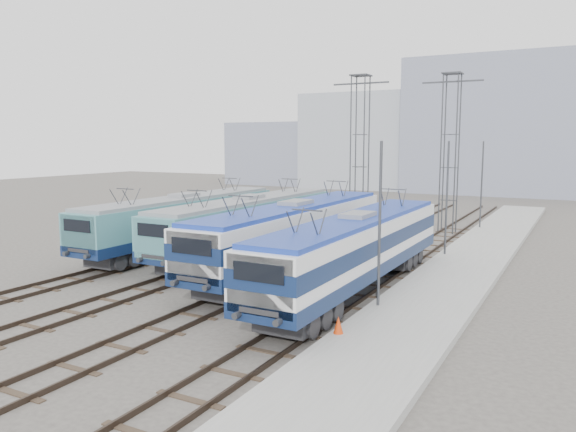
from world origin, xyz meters
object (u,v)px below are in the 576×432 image
(locomotive_far_left, at_px, (183,218))
(mast_rear, at_px, (482,186))
(catenary_tower_west, at_px, (360,146))
(locomotive_center_left, at_px, (248,221))
(mast_mid, at_px, (447,201))
(safety_cone, at_px, (338,325))
(catenary_tower_east, at_px, (450,146))
(locomotive_far_right, at_px, (356,246))
(mast_front, at_px, (380,228))
(locomotive_center_right, at_px, (294,230))

(locomotive_far_left, distance_m, mast_rear, 23.29)
(mast_rear, bearing_deg, locomotive_far_left, -131.31)
(locomotive_far_left, relative_size, catenary_tower_west, 1.43)
(locomotive_far_left, relative_size, locomotive_center_left, 0.99)
(mast_mid, relative_size, mast_rear, 1.00)
(mast_mid, distance_m, mast_rear, 12.00)
(locomotive_center_left, relative_size, safety_cone, 28.16)
(locomotive_center_left, height_order, catenary_tower_east, catenary_tower_east)
(locomotive_far_left, bearing_deg, catenary_tower_west, 63.38)
(locomotive_far_right, relative_size, mast_rear, 2.49)
(locomotive_far_right, xyz_separation_m, mast_front, (1.85, -2.17, 1.27))
(safety_cone, bearing_deg, locomotive_center_left, 134.07)
(mast_mid, distance_m, safety_cone, 16.19)
(locomotive_far_right, bearing_deg, catenary_tower_west, 110.73)
(mast_mid, bearing_deg, catenary_tower_east, 101.86)
(catenary_tower_east, distance_m, safety_cone, 26.70)
(locomotive_far_right, bearing_deg, safety_cone, -73.89)
(locomotive_center_left, xyz_separation_m, mast_mid, (10.85, 4.81, 1.34))
(safety_cone, bearing_deg, catenary_tower_west, 109.58)
(locomotive_center_right, bearing_deg, mast_rear, 71.78)
(locomotive_far_left, bearing_deg, catenary_tower_east, 49.41)
(mast_mid, relative_size, safety_cone, 11.40)
(locomotive_center_right, distance_m, catenary_tower_east, 18.33)
(locomotive_far_left, distance_m, mast_front, 16.74)
(locomotive_center_left, bearing_deg, safety_cone, -45.93)
(catenary_tower_west, xyz_separation_m, mast_front, (8.60, -20.00, -3.14))
(locomotive_center_left, height_order, mast_mid, mast_mid)
(locomotive_far_right, height_order, mast_rear, mast_rear)
(locomotive_center_right, xyz_separation_m, catenary_tower_east, (4.25, 17.29, 4.36))
(mast_rear, bearing_deg, catenary_tower_east, -136.40)
(locomotive_far_left, bearing_deg, locomotive_far_right, -17.93)
(locomotive_far_right, height_order, safety_cone, locomotive_far_right)
(locomotive_far_right, height_order, catenary_tower_west, catenary_tower_west)
(catenary_tower_west, xyz_separation_m, mast_rear, (8.60, 4.00, -3.14))
(locomotive_center_left, distance_m, locomotive_far_right, 10.31)
(locomotive_center_left, height_order, catenary_tower_west, catenary_tower_west)
(locomotive_far_right, relative_size, safety_cone, 28.39)
(locomotive_far_left, distance_m, locomotive_center_left, 4.55)
(locomotive_far_left, height_order, mast_rear, mast_rear)
(locomotive_center_right, bearing_deg, locomotive_far_right, -29.48)
(catenary_tower_west, xyz_separation_m, mast_mid, (8.60, -8.00, -3.14))
(locomotive_far_left, distance_m, locomotive_center_right, 9.18)
(catenary_tower_west, xyz_separation_m, safety_cone, (8.51, -23.93, -6.04))
(locomotive_center_left, bearing_deg, locomotive_center_right, -28.81)
(locomotive_far_right, distance_m, catenary_tower_east, 20.32)
(locomotive_center_left, xyz_separation_m, mast_front, (10.85, -7.19, 1.34))
(locomotive_center_right, xyz_separation_m, mast_front, (6.35, -4.71, 1.21))
(safety_cone, bearing_deg, mast_front, 88.70)
(locomotive_center_left, bearing_deg, catenary_tower_west, 80.04)
(locomotive_center_right, height_order, catenary_tower_west, catenary_tower_west)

